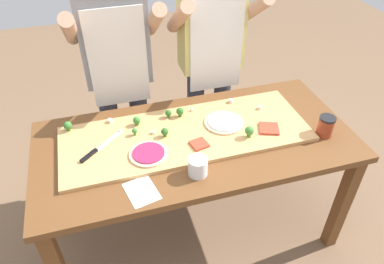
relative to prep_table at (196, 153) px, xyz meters
The scene contains 26 objects.
ground_plane 0.70m from the prep_table, ahead, with size 8.00×8.00×0.00m, color brown.
prep_table is the anchor object (origin of this frame).
cutting_board 0.13m from the prep_table, 135.18° to the left, with size 1.37×0.50×0.02m, color tan.
chefs_knife 0.55m from the prep_table, behind, with size 0.24×0.22×0.02m.
pizza_whole_beet_magenta 0.32m from the prep_table, 164.23° to the right, with size 0.20×0.20×0.02m.
pizza_whole_white_garlic 0.24m from the prep_table, 18.39° to the left, with size 0.22×0.22×0.02m.
pizza_slice_far_right 0.43m from the prep_table, ahead, with size 0.11×0.11×0.01m, color #BC3D28.
pizza_slice_far_left 0.15m from the prep_table, 93.63° to the right, with size 0.08×0.08×0.01m, color #BC3D28.
broccoli_floret_back_right 0.33m from the prep_table, 18.26° to the right, with size 0.05×0.05×0.07m.
broccoli_floret_front_mid 0.28m from the prep_table, 115.98° to the left, with size 0.04×0.04×0.05m.
broccoli_floret_back_left 0.26m from the prep_table, 100.14° to the left, with size 0.04×0.04×0.06m.
broccoli_floret_front_right 0.37m from the prep_table, 162.13° to the left, with size 0.03×0.03×0.04m.
broccoli_floret_back_mid 0.23m from the prep_table, 165.13° to the left, with size 0.04×0.04×0.05m.
broccoli_floret_center_left 0.38m from the prep_table, 146.94° to the left, with size 0.04×0.04×0.05m.
broccoli_floret_center_right 0.73m from the prep_table, 159.58° to the left, with size 0.05×0.05×0.06m.
cheese_crumble_a 0.42m from the prep_table, 39.43° to the left, with size 0.02×0.02×0.02m, color silver.
cheese_crumble_b 0.44m from the prep_table, 158.13° to the left, with size 0.01×0.01×0.01m, color silver.
cheese_crumble_c 0.52m from the prep_table, 149.25° to the left, with size 0.02×0.02×0.02m, color white.
cheese_crumble_d 0.27m from the prep_table, 158.75° to the left, with size 0.02×0.02×0.02m, color white.
cheese_crumble_e 0.27m from the prep_table, 78.16° to the left, with size 0.02×0.02×0.02m, color silver.
cheese_crumble_f 0.48m from the prep_table, 16.98° to the left, with size 0.02×0.02×0.02m, color silver.
flour_cup 0.30m from the prep_table, 104.91° to the right, with size 0.10×0.10×0.10m.
sauce_jar 0.73m from the prep_table, 13.73° to the right, with size 0.09×0.09×0.12m.
recipe_note 0.48m from the prep_table, 140.23° to the right, with size 0.13×0.17×0.00m, color white.
cook_left 0.73m from the prep_table, 119.14° to the left, with size 0.54×0.39×1.67m.
cook_right 0.72m from the prep_table, 64.21° to the left, with size 0.54×0.39×1.67m.
Camera 1 is at (-0.46, -1.47, 2.08)m, focal length 34.06 mm.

